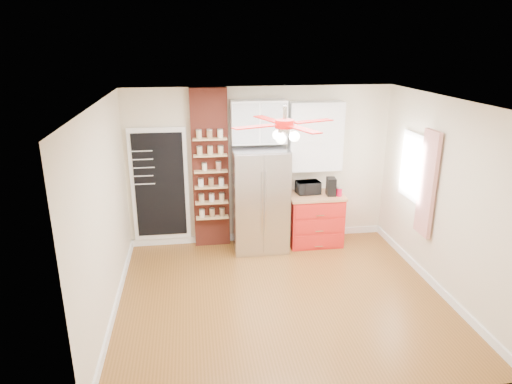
{
  "coord_description": "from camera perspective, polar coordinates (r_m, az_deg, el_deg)",
  "views": [
    {
      "loc": [
        -1.15,
        -5.47,
        3.41
      ],
      "look_at": [
        -0.23,
        0.9,
        1.26
      ],
      "focal_mm": 32.0,
      "sensor_mm": 36.0,
      "label": 1
    }
  ],
  "objects": [
    {
      "name": "floor",
      "position": [
        6.54,
        3.17,
        -12.96
      ],
      "size": [
        4.5,
        4.5,
        0.0
      ],
      "primitive_type": "plane",
      "color": "brown",
      "rests_on": "ground"
    },
    {
      "name": "window",
      "position": [
        7.44,
        19.08,
        2.98
      ],
      "size": [
        0.04,
        0.75,
        1.05
      ],
      "primitive_type": "cube",
      "color": "white",
      "rests_on": "wall_right"
    },
    {
      "name": "chalkboard",
      "position": [
        7.8,
        -11.93,
        0.84
      ],
      "size": [
        0.95,
        0.05,
        1.95
      ],
      "color": "white",
      "rests_on": "wall_back"
    },
    {
      "name": "fridge",
      "position": [
        7.61,
        0.52,
        -0.96
      ],
      "size": [
        0.9,
        0.7,
        1.75
      ],
      "primitive_type": "cube",
      "color": "silver",
      "rests_on": "floor"
    },
    {
      "name": "coffee_maker",
      "position": [
        7.82,
        9.36,
        0.68
      ],
      "size": [
        0.16,
        0.22,
        0.3
      ],
      "primitive_type": "cube",
      "rotation": [
        0.0,
        0.0,
        -0.09
      ],
      "color": "black",
      "rests_on": "red_cabinet"
    },
    {
      "name": "brick_pillar",
      "position": [
        7.67,
        -5.73,
        2.82
      ],
      "size": [
        0.6,
        0.16,
        2.7
      ],
      "primitive_type": "cube",
      "color": "maroon",
      "rests_on": "floor"
    },
    {
      "name": "wall_back",
      "position": [
        7.83,
        0.48,
        3.23
      ],
      "size": [
        4.5,
        0.02,
        2.7
      ],
      "primitive_type": "cube",
      "color": "beige",
      "rests_on": "floor"
    },
    {
      "name": "red_cabinet",
      "position": [
        8.0,
        7.34,
        -3.36
      ],
      "size": [
        0.94,
        0.64,
        0.9
      ],
      "color": "red",
      "rests_on": "floor"
    },
    {
      "name": "wall_left",
      "position": [
        5.94,
        -18.41,
        -2.79
      ],
      "size": [
        0.02,
        4.0,
        2.7
      ],
      "primitive_type": "cube",
      "color": "beige",
      "rests_on": "floor"
    },
    {
      "name": "canister_right",
      "position": [
        7.94,
        10.06,
        0.28
      ],
      "size": [
        0.11,
        0.11,
        0.14
      ],
      "primitive_type": "cylinder",
      "rotation": [
        0.0,
        0.0,
        -0.01
      ],
      "color": "#A93109",
      "rests_on": "red_cabinet"
    },
    {
      "name": "wall_right",
      "position": [
        6.76,
        22.44,
        -0.71
      ],
      "size": [
        0.02,
        4.0,
        2.7
      ],
      "primitive_type": "cube",
      "color": "beige",
      "rests_on": "floor"
    },
    {
      "name": "upper_shelf_unit",
      "position": [
        7.76,
        7.44,
        6.91
      ],
      "size": [
        0.9,
        0.3,
        1.15
      ],
      "primitive_type": "cube",
      "color": "white",
      "rests_on": "wall_back"
    },
    {
      "name": "wall_front",
      "position": [
        4.19,
        8.95,
        -11.19
      ],
      "size": [
        4.5,
        0.02,
        2.7
      ],
      "primitive_type": "cube",
      "color": "beige",
      "rests_on": "floor"
    },
    {
      "name": "ceiling",
      "position": [
        5.63,
        3.66,
        11.21
      ],
      "size": [
        4.5,
        4.5,
        0.0
      ],
      "primitive_type": "plane",
      "color": "white",
      "rests_on": "wall_back"
    },
    {
      "name": "pantry_jar_oats",
      "position": [
        7.53,
        -6.47,
        3.14
      ],
      "size": [
        0.11,
        0.11,
        0.12
      ],
      "primitive_type": "cylinder",
      "rotation": [
        0.0,
        0.0,
        -0.42
      ],
      "color": "beige",
      "rests_on": "brick_pillar"
    },
    {
      "name": "toaster_oven",
      "position": [
        7.86,
        6.52,
        0.57
      ],
      "size": [
        0.42,
        0.3,
        0.22
      ],
      "primitive_type": "imported",
      "rotation": [
        0.0,
        0.0,
        0.1
      ],
      "color": "black",
      "rests_on": "red_cabinet"
    },
    {
      "name": "pantry_jar_beans",
      "position": [
        7.5,
        -4.7,
        3.22
      ],
      "size": [
        0.11,
        0.11,
        0.14
      ],
      "primitive_type": "cylinder",
      "rotation": [
        0.0,
        0.0,
        -0.25
      ],
      "color": "#9C664F",
      "rests_on": "brick_pillar"
    },
    {
      "name": "canister_left",
      "position": [
        7.82,
        10.36,
        -0.01
      ],
      "size": [
        0.1,
        0.1,
        0.14
      ],
      "primitive_type": "cylinder",
      "rotation": [
        0.0,
        0.0,
        0.06
      ],
      "color": "red",
      "rests_on": "red_cabinet"
    },
    {
      "name": "upper_glass_cabinet",
      "position": [
        7.48,
        0.31,
        8.79
      ],
      "size": [
        0.9,
        0.35,
        0.7
      ],
      "primitive_type": "cube",
      "color": "white",
      "rests_on": "wall_back"
    },
    {
      "name": "curtain",
      "position": [
        6.98,
        20.63,
        0.96
      ],
      "size": [
        0.06,
        0.4,
        1.55
      ],
      "primitive_type": "cube",
      "color": "#B01F17",
      "rests_on": "wall_right"
    },
    {
      "name": "ceiling_fan",
      "position": [
        5.67,
        3.6,
        8.44
      ],
      "size": [
        1.4,
        1.4,
        0.44
      ],
      "color": "silver",
      "rests_on": "ceiling"
    }
  ]
}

